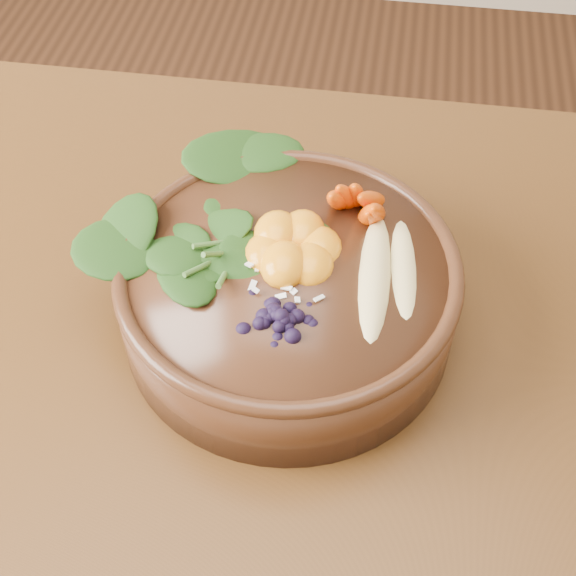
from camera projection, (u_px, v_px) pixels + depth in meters
The scene contains 8 objects.
dining_table at pixel (203, 444), 0.77m from camera, with size 1.60×0.90×0.75m.
stoneware_bowl at pixel (288, 295), 0.71m from camera, with size 0.30×0.30×0.08m, color #482612.
kale_heap at pixel (246, 192), 0.71m from camera, with size 0.20×0.18×0.05m, color #234617, non-canonical shape.
carrot_cluster at pixel (361, 172), 0.70m from camera, with size 0.06×0.06×0.08m, color #D33F00, non-canonical shape.
banana_halves at pixel (391, 260), 0.67m from camera, with size 0.06×0.17×0.03m.
mandarin_cluster at pixel (293, 236), 0.68m from camera, with size 0.09×0.09×0.03m, color orange, non-canonical shape.
blueberry_pile at pixel (281, 306), 0.63m from camera, with size 0.14×0.10×0.04m, color black, non-canonical shape.
coconut_flakes at pixel (287, 280), 0.67m from camera, with size 0.09×0.07×0.01m, color white, non-canonical shape.
Camera 1 is at (0.14, -0.37, 1.34)m, focal length 50.00 mm.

